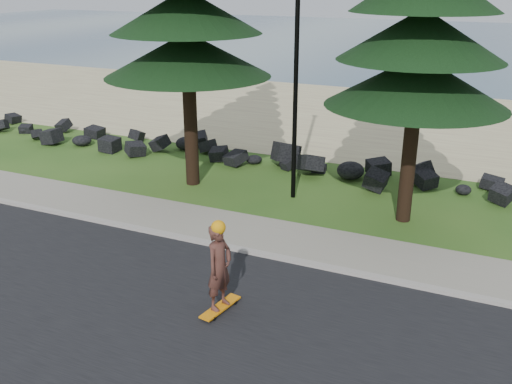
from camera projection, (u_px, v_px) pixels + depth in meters
ground at (251, 237)px, 15.21m from camera, size 160.00×160.00×0.00m
road at (157, 325)px, 11.37m from camera, size 160.00×7.00×0.02m
kerb at (236, 249)px, 14.43m from camera, size 160.00×0.20×0.10m
sidewalk at (254, 233)px, 15.37m from camera, size 160.00×2.00×0.08m
beach_sand at (375, 119)px, 27.58m from camera, size 160.00×15.00×0.01m
ocean at (456, 42)px, 58.70m from camera, size 160.00×58.00×0.01m
seawall_boulders at (317, 174)px, 19.99m from camera, size 60.00×2.40×1.10m
lamp_post at (296, 64)px, 16.46m from camera, size 0.25×0.14×8.14m
skateboarder at (219, 268)px, 11.48m from camera, size 0.55×1.13×2.04m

